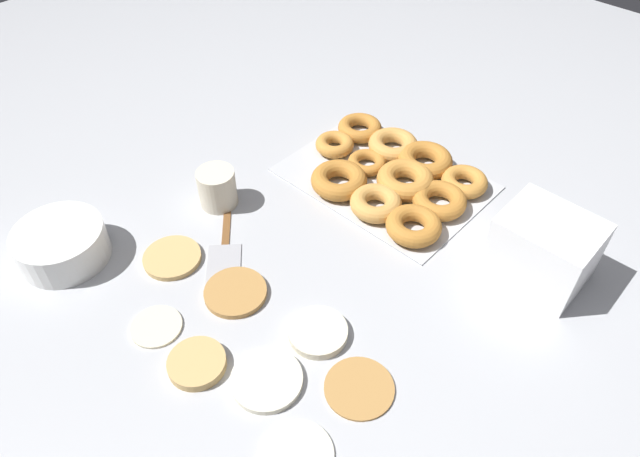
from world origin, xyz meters
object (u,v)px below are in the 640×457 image
object	(u,v)px
pancake_1	(172,258)
batter_bowl	(61,244)
pancake_3	(359,387)
pancake_7	(156,326)
pancake_2	(236,292)
spatula	(224,255)
pancake_6	(297,454)
pancake_4	(197,363)
container_stack	(544,249)
paper_cup	(217,188)
pancake_5	(318,332)
donut_tray	(393,175)
pancake_0	(267,380)

from	to	relation	value
pancake_1	batter_bowl	size ratio (longest dim) A/B	0.65
pancake_3	pancake_7	world-z (taller)	pancake_7
pancake_2	spatula	distance (m)	0.09
pancake_6	pancake_4	bearing A→B (deg)	1.38
pancake_2	batter_bowl	xyz separation A→B (m)	(0.29, 0.15, 0.03)
container_stack	paper_cup	distance (m)	0.61
pancake_5	donut_tray	xyz separation A→B (m)	(0.15, -0.38, 0.01)
pancake_0	pancake_4	size ratio (longest dim) A/B	1.21
paper_cup	pancake_1	bearing A→B (deg)	109.66
pancake_4	paper_cup	size ratio (longest dim) A/B	1.16
pancake_5	pancake_0	bearing A→B (deg)	90.55
pancake_0	pancake_1	xyz separation A→B (m)	(0.31, -0.05, -0.00)
pancake_6	donut_tray	size ratio (longest dim) A/B	0.25
pancake_5	spatula	size ratio (longest dim) A/B	0.50
pancake_6	pancake_7	size ratio (longest dim) A/B	1.21
pancake_7	batter_bowl	size ratio (longest dim) A/B	0.53
pancake_1	pancake_4	xyz separation A→B (m)	(-0.21, 0.11, 0.00)
batter_bowl	pancake_0	bearing A→B (deg)	-170.91
pancake_1	spatula	world-z (taller)	pancake_1
pancake_7	pancake_6	bearing A→B (deg)	-179.04
paper_cup	pancake_7	bearing A→B (deg)	120.79
pancake_3	pancake_5	xyz separation A→B (m)	(0.11, -0.03, 0.00)
pancake_7	pancake_2	bearing A→B (deg)	-107.60
pancake_0	pancake_2	bearing A→B (deg)	-26.09
spatula	donut_tray	bearing A→B (deg)	118.58
pancake_2	pancake_4	xyz separation A→B (m)	(-0.06, 0.13, 0.00)
pancake_2	batter_bowl	distance (m)	0.33
pancake_4	donut_tray	size ratio (longest dim) A/B	0.23
pancake_1	pancake_3	xyz separation A→B (m)	(-0.42, -0.03, -0.00)
pancake_1	pancake_4	distance (m)	0.23
pancake_7	paper_cup	bearing A→B (deg)	-59.21
pancake_0	pancake_6	xyz separation A→B (m)	(-0.11, 0.05, -0.00)
pancake_0	pancake_1	size ratio (longest dim) A/B	1.05
pancake_7	paper_cup	world-z (taller)	paper_cup
pancake_0	spatula	xyz separation A→B (m)	(0.24, -0.12, -0.00)
pancake_0	pancake_3	distance (m)	0.14
pancake_1	pancake_6	xyz separation A→B (m)	(-0.42, 0.10, -0.00)
pancake_4	pancake_6	bearing A→B (deg)	-178.62
container_stack	spatula	xyz separation A→B (m)	(0.43, 0.35, -0.06)
pancake_2	pancake_5	size ratio (longest dim) A/B	1.12
pancake_6	paper_cup	distance (m)	0.54
pancake_1	container_stack	bearing A→B (deg)	-139.86
spatula	pancake_1	bearing A→B (deg)	-88.49
paper_cup	pancake_0	bearing A→B (deg)	149.73
pancake_5	paper_cup	bearing A→B (deg)	-15.11
pancake_0	paper_cup	size ratio (longest dim) A/B	1.40
pancake_3	pancake_4	xyz separation A→B (m)	(0.21, 0.14, 0.00)
donut_tray	batter_bowl	xyz separation A→B (m)	(0.31, 0.57, 0.01)
pancake_4	paper_cup	xyz separation A→B (m)	(0.26, -0.27, 0.03)
pancake_0	pancake_5	world-z (taller)	pancake_5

